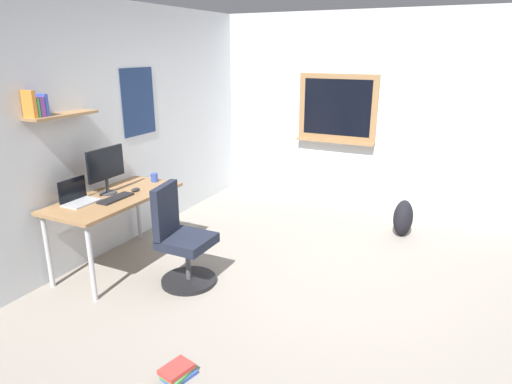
# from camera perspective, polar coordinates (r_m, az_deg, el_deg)

# --- Properties ---
(ground_plane) EXTENTS (5.20, 5.20, 0.00)m
(ground_plane) POSITION_cam_1_polar(r_m,az_deg,el_deg) (4.34, 9.43, -11.59)
(ground_plane) COLOR gray
(ground_plane) RESTS_ON ground
(wall_back) EXTENTS (5.00, 0.30, 2.60)m
(wall_back) POSITION_cam_1_polar(r_m,az_deg,el_deg) (5.11, -17.21, 7.88)
(wall_back) COLOR silver
(wall_back) RESTS_ON ground
(wall_right) EXTENTS (0.22, 5.00, 2.60)m
(wall_right) POSITION_cam_1_polar(r_m,az_deg,el_deg) (6.24, 16.68, 9.58)
(wall_right) COLOR silver
(wall_right) RESTS_ON ground
(desk) EXTENTS (1.35, 0.66, 0.74)m
(desk) POSITION_cam_1_polar(r_m,az_deg,el_deg) (4.59, -17.56, -1.41)
(desk) COLOR #997047
(desk) RESTS_ON ground
(office_chair) EXTENTS (0.52, 0.53, 0.95)m
(office_chair) POSITION_cam_1_polar(r_m,az_deg,el_deg) (4.21, -9.59, -6.33)
(office_chair) COLOR black
(office_chair) RESTS_ON ground
(laptop) EXTENTS (0.31, 0.21, 0.23)m
(laptop) POSITION_cam_1_polar(r_m,az_deg,el_deg) (4.46, -21.82, -0.64)
(laptop) COLOR #ADAFB5
(laptop) RESTS_ON desk
(monitor_primary) EXTENTS (0.46, 0.17, 0.46)m
(monitor_primary) POSITION_cam_1_polar(r_m,az_deg,el_deg) (4.59, -18.64, 3.01)
(monitor_primary) COLOR #38383D
(monitor_primary) RESTS_ON desk
(keyboard) EXTENTS (0.37, 0.13, 0.02)m
(keyboard) POSITION_cam_1_polar(r_m,az_deg,el_deg) (4.46, -17.49, -0.77)
(keyboard) COLOR black
(keyboard) RESTS_ON desk
(computer_mouse) EXTENTS (0.10, 0.06, 0.03)m
(computer_mouse) POSITION_cam_1_polar(r_m,az_deg,el_deg) (4.65, -15.15, 0.28)
(computer_mouse) COLOR #262628
(computer_mouse) RESTS_ON desk
(coffee_mug) EXTENTS (0.08, 0.08, 0.09)m
(coffee_mug) POSITION_cam_1_polar(r_m,az_deg,el_deg) (4.94, -12.87, 1.81)
(coffee_mug) COLOR #334CA5
(coffee_mug) RESTS_ON desk
(backpack) EXTENTS (0.32, 0.22, 0.43)m
(backpack) POSITION_cam_1_polar(r_m,az_deg,el_deg) (5.54, 18.29, -3.16)
(backpack) COLOR black
(backpack) RESTS_ON ground
(book_stack_on_floor) EXTENTS (0.25, 0.21, 0.09)m
(book_stack_on_floor) POSITION_cam_1_polar(r_m,az_deg,el_deg) (3.27, -9.96, -21.70)
(book_stack_on_floor) COLOR #3851B2
(book_stack_on_floor) RESTS_ON ground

